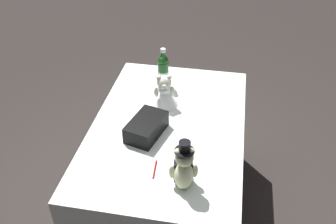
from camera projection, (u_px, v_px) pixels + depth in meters
ground_plane at (168, 208)px, 2.81m from camera, size 12.00×12.00×0.00m
reception_table at (168, 170)px, 2.57m from camera, size 1.43×0.94×0.80m
teddy_bear_groom at (184, 168)px, 1.86m from camera, size 0.14×0.14×0.30m
teddy_bear_bride at (164, 91)px, 2.47m from camera, size 0.24×0.20×0.23m
champagne_bottle at (163, 70)px, 2.63m from camera, size 0.08×0.08×0.29m
signing_pen at (154, 169)px, 2.02m from camera, size 0.14×0.02×0.01m
gift_case_black at (146, 127)px, 2.23m from camera, size 0.31×0.23×0.11m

